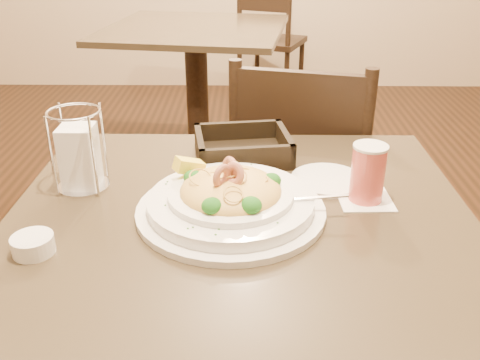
{
  "coord_description": "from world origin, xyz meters",
  "views": [
    {
      "loc": [
        0.01,
        -0.86,
        1.28
      ],
      "look_at": [
        0.0,
        0.02,
        0.84
      ],
      "focal_mm": 40.0,
      "sensor_mm": 36.0,
      "label": 1
    }
  ],
  "objects_px": {
    "background_table": "(196,72)",
    "dining_chair_near": "(301,189)",
    "drink_glass": "(368,174)",
    "butter_ramekin": "(33,245)",
    "main_table": "(240,323)",
    "pasta_bowl": "(230,198)",
    "napkin_caddy": "(80,155)",
    "bread_basket": "(243,149)",
    "side_plate": "(327,180)",
    "dining_chair_far": "(270,36)"
  },
  "relations": [
    {
      "from": "side_plate",
      "to": "butter_ramekin",
      "type": "relative_size",
      "value": 2.19
    },
    {
      "from": "dining_chair_near",
      "to": "pasta_bowl",
      "type": "xyz_separation_m",
      "value": [
        -0.2,
        -0.61,
        0.3
      ]
    },
    {
      "from": "side_plate",
      "to": "butter_ramekin",
      "type": "bearing_deg",
      "value": -152.68
    },
    {
      "from": "side_plate",
      "to": "butter_ramekin",
      "type": "xyz_separation_m",
      "value": [
        -0.54,
        -0.28,
        0.01
      ]
    },
    {
      "from": "napkin_caddy",
      "to": "side_plate",
      "type": "bearing_deg",
      "value": 3.42
    },
    {
      "from": "dining_chair_far",
      "to": "butter_ramekin",
      "type": "xyz_separation_m",
      "value": [
        -0.52,
        -3.15,
        0.28
      ]
    },
    {
      "from": "main_table",
      "to": "dining_chair_far",
      "type": "relative_size",
      "value": 0.97
    },
    {
      "from": "bread_basket",
      "to": "butter_ramekin",
      "type": "relative_size",
      "value": 3.35
    },
    {
      "from": "side_plate",
      "to": "butter_ramekin",
      "type": "height_order",
      "value": "butter_ramekin"
    },
    {
      "from": "main_table",
      "to": "napkin_caddy",
      "type": "distance_m",
      "value": 0.48
    },
    {
      "from": "drink_glass",
      "to": "bread_basket",
      "type": "xyz_separation_m",
      "value": [
        -0.25,
        0.21,
        -0.04
      ]
    },
    {
      "from": "main_table",
      "to": "side_plate",
      "type": "height_order",
      "value": "side_plate"
    },
    {
      "from": "main_table",
      "to": "bread_basket",
      "type": "distance_m",
      "value": 0.4
    },
    {
      "from": "napkin_caddy",
      "to": "pasta_bowl",
      "type": "bearing_deg",
      "value": -19.02
    },
    {
      "from": "dining_chair_near",
      "to": "butter_ramekin",
      "type": "xyz_separation_m",
      "value": [
        -0.54,
        -0.75,
        0.28
      ]
    },
    {
      "from": "pasta_bowl",
      "to": "side_plate",
      "type": "height_order",
      "value": "pasta_bowl"
    },
    {
      "from": "main_table",
      "to": "bread_basket",
      "type": "xyz_separation_m",
      "value": [
        0.0,
        0.3,
        0.26
      ]
    },
    {
      "from": "main_table",
      "to": "side_plate",
      "type": "xyz_separation_m",
      "value": [
        0.19,
        0.17,
        0.25
      ]
    },
    {
      "from": "drink_glass",
      "to": "napkin_caddy",
      "type": "distance_m",
      "value": 0.59
    },
    {
      "from": "pasta_bowl",
      "to": "dining_chair_near",
      "type": "bearing_deg",
      "value": 71.55
    },
    {
      "from": "background_table",
      "to": "napkin_caddy",
      "type": "distance_m",
      "value": 1.86
    },
    {
      "from": "background_table",
      "to": "pasta_bowl",
      "type": "relative_size",
      "value": 2.53
    },
    {
      "from": "pasta_bowl",
      "to": "napkin_caddy",
      "type": "bearing_deg",
      "value": 160.98
    },
    {
      "from": "napkin_caddy",
      "to": "dining_chair_near",
      "type": "bearing_deg",
      "value": 44.19
    },
    {
      "from": "background_table",
      "to": "napkin_caddy",
      "type": "height_order",
      "value": "napkin_caddy"
    },
    {
      "from": "dining_chair_near",
      "to": "bread_basket",
      "type": "height_order",
      "value": "dining_chair_near"
    },
    {
      "from": "pasta_bowl",
      "to": "side_plate",
      "type": "xyz_separation_m",
      "value": [
        0.2,
        0.14,
        -0.03
      ]
    },
    {
      "from": "main_table",
      "to": "dining_chair_far",
      "type": "bearing_deg",
      "value": 86.78
    },
    {
      "from": "drink_glass",
      "to": "butter_ramekin",
      "type": "height_order",
      "value": "drink_glass"
    },
    {
      "from": "background_table",
      "to": "dining_chair_near",
      "type": "bearing_deg",
      "value": -71.37
    },
    {
      "from": "background_table",
      "to": "butter_ramekin",
      "type": "height_order",
      "value": "butter_ramekin"
    },
    {
      "from": "background_table",
      "to": "dining_chair_far",
      "type": "relative_size",
      "value": 1.1
    },
    {
      "from": "dining_chair_far",
      "to": "pasta_bowl",
      "type": "bearing_deg",
      "value": 108.24
    },
    {
      "from": "dining_chair_far",
      "to": "drink_glass",
      "type": "distance_m",
      "value": 2.97
    },
    {
      "from": "drink_glass",
      "to": "side_plate",
      "type": "bearing_deg",
      "value": 128.83
    },
    {
      "from": "drink_glass",
      "to": "butter_ramekin",
      "type": "bearing_deg",
      "value": -161.95
    },
    {
      "from": "bread_basket",
      "to": "pasta_bowl",
      "type": "bearing_deg",
      "value": -94.49
    },
    {
      "from": "main_table",
      "to": "dining_chair_near",
      "type": "height_order",
      "value": "dining_chair_near"
    },
    {
      "from": "side_plate",
      "to": "drink_glass",
      "type": "bearing_deg",
      "value": -51.17
    },
    {
      "from": "butter_ramekin",
      "to": "drink_glass",
      "type": "bearing_deg",
      "value": 18.05
    },
    {
      "from": "pasta_bowl",
      "to": "butter_ramekin",
      "type": "bearing_deg",
      "value": -157.43
    },
    {
      "from": "background_table",
      "to": "main_table",
      "type": "bearing_deg",
      "value": -82.45
    },
    {
      "from": "dining_chair_far",
      "to": "drink_glass",
      "type": "bearing_deg",
      "value": 113.4
    },
    {
      "from": "pasta_bowl",
      "to": "drink_glass",
      "type": "relative_size",
      "value": 3.38
    },
    {
      "from": "main_table",
      "to": "dining_chair_near",
      "type": "relative_size",
      "value": 0.97
    },
    {
      "from": "dining_chair_far",
      "to": "dining_chair_near",
      "type": "bearing_deg",
      "value": 112.19
    },
    {
      "from": "pasta_bowl",
      "to": "drink_glass",
      "type": "distance_m",
      "value": 0.28
    },
    {
      "from": "dining_chair_near",
      "to": "pasta_bowl",
      "type": "height_order",
      "value": "dining_chair_near"
    },
    {
      "from": "drink_glass",
      "to": "main_table",
      "type": "bearing_deg",
      "value": -159.53
    },
    {
      "from": "butter_ramekin",
      "to": "pasta_bowl",
      "type": "bearing_deg",
      "value": 22.57
    }
  ]
}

